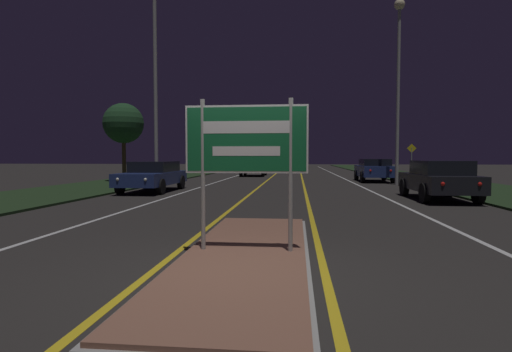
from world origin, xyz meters
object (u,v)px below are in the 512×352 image
(car_approaching_0, at_px, (153,175))
(car_approaching_2, at_px, (268,164))
(car_receding_1, at_px, (374,169))
(car_approaching_1, at_px, (254,167))
(car_receding_0, at_px, (439,179))
(streetlight_right_near, at_px, (399,62))
(highway_sign, at_px, (246,146))
(streetlight_left_near, at_px, (155,66))
(warning_sign, at_px, (412,158))

(car_approaching_0, relative_size, car_approaching_2, 1.14)
(car_approaching_2, bearing_deg, car_receding_1, -68.35)
(car_approaching_1, bearing_deg, car_receding_1, -38.49)
(car_receding_0, distance_m, car_approaching_1, 19.61)
(streetlight_right_near, distance_m, car_approaching_2, 26.06)
(car_receding_0, xyz_separation_m, car_approaching_2, (-8.56, 31.69, -0.01))
(highway_sign, xyz_separation_m, car_approaching_1, (-2.77, 26.56, -1.00))
(highway_sign, distance_m, car_approaching_1, 26.72)
(car_approaching_0, bearing_deg, streetlight_left_near, 104.35)
(streetlight_right_near, distance_m, warning_sign, 7.04)
(car_approaching_1, bearing_deg, highway_sign, -84.05)
(streetlight_left_near, xyz_separation_m, streetlight_right_near, (12.55, 4.10, 0.86))
(car_receding_0, bearing_deg, warning_sign, 78.93)
(car_receding_1, distance_m, warning_sign, 3.05)
(highway_sign, xyz_separation_m, car_receding_0, (5.98, 9.00, -0.99))
(streetlight_left_near, height_order, streetlight_right_near, streetlight_right_near)
(streetlight_left_near, relative_size, car_approaching_0, 2.11)
(highway_sign, distance_m, car_receding_1, 20.66)
(highway_sign, bearing_deg, car_receding_1, 73.99)
(streetlight_left_near, xyz_separation_m, warning_sign, (14.48, 8.22, -4.50))
(streetlight_right_near, relative_size, car_approaching_0, 2.16)
(streetlight_left_near, distance_m, car_approaching_0, 5.48)
(highway_sign, relative_size, car_receding_0, 0.56)
(streetlight_right_near, bearing_deg, car_approaching_0, -155.44)
(streetlight_right_near, height_order, car_approaching_2, streetlight_right_near)
(streetlight_left_near, xyz_separation_m, car_receding_1, (11.82, 6.92, -5.22))
(highway_sign, distance_m, streetlight_right_near, 18.88)
(car_receding_1, height_order, car_approaching_0, car_receding_1)
(streetlight_left_near, bearing_deg, car_approaching_2, 82.72)
(highway_sign, bearing_deg, car_approaching_2, 93.64)
(streetlight_right_near, relative_size, car_receding_0, 2.42)
(streetlight_right_near, distance_m, car_approaching_0, 14.72)
(car_approaching_2, bearing_deg, car_approaching_0, -96.19)
(car_receding_0, distance_m, car_approaching_2, 32.83)
(streetlight_left_near, distance_m, car_approaching_1, 15.00)
(car_receding_1, xyz_separation_m, car_approaching_1, (-8.46, 6.72, -0.02))
(highway_sign, bearing_deg, streetlight_right_near, 69.34)
(car_approaching_1, bearing_deg, car_approaching_2, 89.27)
(streetlight_left_near, bearing_deg, car_receding_0, -17.90)
(streetlight_left_near, height_order, car_receding_0, streetlight_left_near)
(highway_sign, distance_m, car_approaching_2, 40.78)
(car_receding_1, bearing_deg, streetlight_left_near, -149.66)
(car_approaching_0, bearing_deg, warning_sign, 34.48)
(car_approaching_0, bearing_deg, car_approaching_1, 78.81)
(streetlight_right_near, distance_m, car_approaching_1, 14.59)
(streetlight_left_near, distance_m, warning_sign, 17.25)
(streetlight_left_near, bearing_deg, car_approaching_1, 76.14)
(car_receding_1, distance_m, car_approaching_0, 14.19)
(streetlight_right_near, bearing_deg, car_receding_0, -93.13)
(car_receding_1, bearing_deg, car_approaching_0, -143.77)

